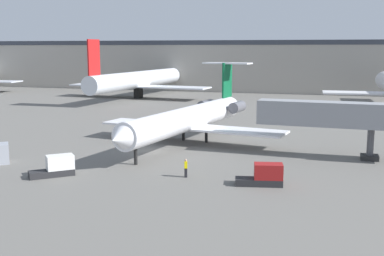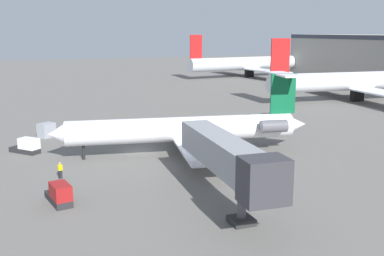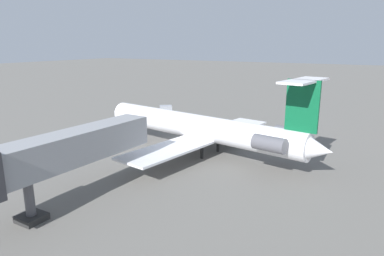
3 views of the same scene
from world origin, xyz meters
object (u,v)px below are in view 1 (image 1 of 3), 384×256
ground_crew_marshaller (186,168)px  baggage_tug_lead (56,167)px  jet_bridge (347,116)px  baggage_tug_trailing (264,176)px  cargo_container_uld (1,153)px  parked_airliner_west_mid (138,80)px  regional_jet (190,118)px

ground_crew_marshaller → baggage_tug_lead: (-11.51, -2.91, -0.02)m
jet_bridge → ground_crew_marshaller: jet_bridge is taller
baggage_tug_lead → baggage_tug_trailing: bearing=6.9°
cargo_container_uld → parked_airliner_west_mid: 64.79m
baggage_tug_lead → baggage_tug_trailing: 18.84m
parked_airliner_west_mid → regional_jet: bearing=-60.5°
regional_jet → baggage_tug_lead: 19.90m
baggage_tug_trailing → parked_airliner_west_mid: parked_airliner_west_mid is taller
baggage_tug_trailing → parked_airliner_west_mid: bearing=121.0°
ground_crew_marshaller → parked_airliner_west_mid: size_ratio=0.04×
regional_jet → jet_bridge: regional_jet is taller
baggage_tug_trailing → cargo_container_uld: (-26.87, 0.48, 0.16)m
baggage_tug_lead → baggage_tug_trailing: same height
baggage_tug_lead → parked_airliner_west_mid: parked_airliner_west_mid is taller
jet_bridge → parked_airliner_west_mid: parked_airliner_west_mid is taller
regional_jet → jet_bridge: size_ratio=1.88×
baggage_tug_lead → jet_bridge: bearing=30.8°
ground_crew_marshaller → parked_airliner_west_mid: bearing=116.3°
cargo_container_uld → jet_bridge: bearing=20.3°
baggage_tug_lead → cargo_container_uld: size_ratio=1.47×
regional_jet → baggage_tug_lead: size_ratio=8.03×
cargo_container_uld → baggage_tug_trailing: bearing=-1.0°
baggage_tug_trailing → jet_bridge: bearing=62.4°
jet_bridge → baggage_tug_lead: size_ratio=4.28×
ground_crew_marshaller → baggage_tug_lead: bearing=-165.8°
regional_jet → parked_airliner_west_mid: parked_airliner_west_mid is taller
jet_bridge → cargo_container_uld: size_ratio=6.29×
baggage_tug_lead → cargo_container_uld: 8.61m
regional_jet → cargo_container_uld: bearing=-134.8°
jet_bridge → regional_jet: bearing=170.0°
regional_jet → parked_airliner_west_mid: size_ratio=0.77×
cargo_container_uld → parked_airliner_west_mid: bearing=100.4°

